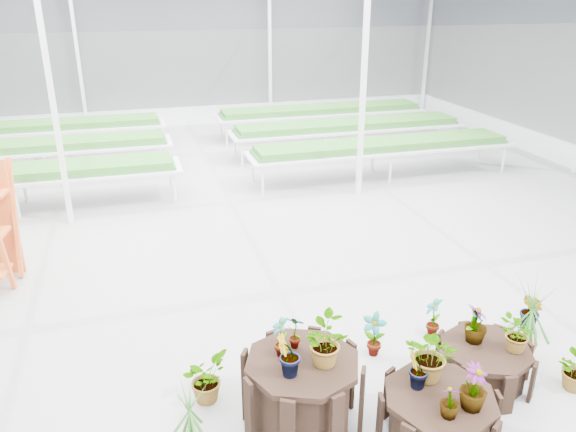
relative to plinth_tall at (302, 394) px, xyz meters
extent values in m
plane|color=gray|center=(0.33, 2.47, -0.41)|extent=(24.00, 24.00, 0.00)
cylinder|color=black|center=(0.00, 0.00, 0.00)|extent=(1.47, 1.47, 0.82)
cylinder|color=black|center=(1.20, -0.60, -0.11)|extent=(1.38, 1.38, 0.60)
cylinder|color=black|center=(2.20, 0.10, -0.17)|extent=(1.16, 1.16, 0.48)
imported|color=#316A26|center=(-0.18, 0.15, 0.63)|extent=(0.19, 0.25, 0.43)
imported|color=#316A26|center=(0.17, -0.10, 0.66)|extent=(0.46, 0.51, 0.50)
imported|color=#316A26|center=(0.00, 0.23, 0.60)|extent=(0.24, 0.23, 0.38)
imported|color=#316A26|center=(-0.20, -0.19, 0.64)|extent=(0.32, 0.30, 0.46)
imported|color=#316A26|center=(1.02, -0.44, 0.40)|extent=(0.29, 0.27, 0.42)
imported|color=#316A26|center=(1.38, -0.83, 0.42)|extent=(0.35, 0.35, 0.46)
imported|color=#316A26|center=(1.22, -0.35, 0.47)|extent=(0.67, 0.66, 0.56)
imported|color=#316A26|center=(1.12, -0.87, 0.35)|extent=(0.22, 0.22, 0.33)
imported|color=#316A26|center=(2.10, 0.26, 0.30)|extent=(0.27, 0.30, 0.47)
imported|color=#316A26|center=(2.45, -0.05, 0.28)|extent=(0.48, 0.45, 0.42)
imported|color=#316A26|center=(2.13, 0.25, 0.29)|extent=(0.27, 0.27, 0.46)
imported|color=#316A26|center=(-0.88, 0.70, -0.13)|extent=(0.62, 0.64, 0.55)
imported|color=#316A26|center=(3.13, -0.26, -0.16)|extent=(0.47, 0.52, 0.49)
imported|color=#316A26|center=(3.42, 0.85, -0.13)|extent=(0.28, 0.33, 0.56)
imported|color=#316A26|center=(2.13, 1.12, -0.13)|extent=(0.31, 0.35, 0.55)
imported|color=#316A26|center=(1.21, 0.93, -0.12)|extent=(0.36, 0.35, 0.57)
imported|color=#316A26|center=(0.00, 0.83, -0.15)|extent=(0.50, 0.54, 0.51)
camera|label=1|loc=(-1.40, -4.36, 3.79)|focal=35.00mm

